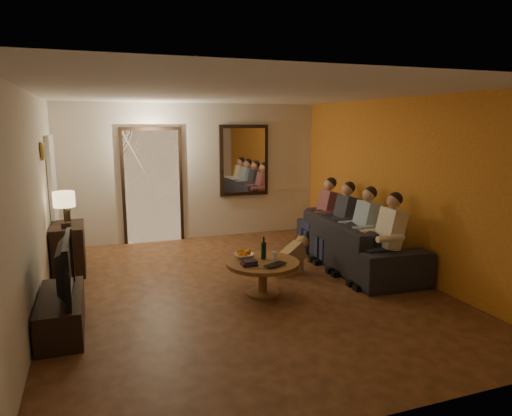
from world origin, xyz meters
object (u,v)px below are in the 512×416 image
object	(u,v)px
tv_stand	(61,313)
tv	(58,268)
dog	(292,255)
sofa	(356,242)
bowl	(244,256)
coffee_table	(263,278)
wine_bottle	(264,248)
person_a	(386,243)
laptop	(278,266)
person_b	(362,233)
table_lamp	(65,210)
dresser	(69,249)
person_d	(324,218)
person_c	(342,225)

from	to	relation	value
tv_stand	tv	size ratio (longest dim) A/B	1.11
dog	sofa	bearing A→B (deg)	-21.26
sofa	bowl	size ratio (longest dim) A/B	9.98
tv_stand	coffee_table	size ratio (longest dim) A/B	1.26
wine_bottle	person_a	bearing A→B (deg)	-10.94
tv_stand	laptop	bearing A→B (deg)	-0.11
person_b	coffee_table	bearing A→B (deg)	-167.80
table_lamp	sofa	xyz separation A→B (m)	(4.27, -0.93, -0.63)
tv	coffee_table	distance (m)	2.50
dresser	bowl	world-z (taller)	dresser
tv	laptop	xyz separation A→B (m)	(2.53, -0.00, -0.25)
person_d	wine_bottle	xyz separation A→B (m)	(-1.68, -1.47, 0.01)
tv_stand	person_d	distance (m)	4.58
tv_stand	wine_bottle	world-z (taller)	wine_bottle
tv	person_b	size ratio (longest dim) A/B	0.91
laptop	bowl	bearing A→B (deg)	92.62
person_a	person_d	bearing A→B (deg)	90.00
tv	dog	distance (m)	3.32
person_a	person_d	size ratio (longest dim) A/B	1.00
bowl	person_b	bearing A→B (deg)	4.62
laptop	person_b	bearing A→B (deg)	-4.79
bowl	tv_stand	bearing A→B (deg)	-167.61
person_c	coffee_table	xyz separation A→B (m)	(-1.73, -0.97, -0.38)
tv_stand	tv	world-z (taller)	tv
table_lamp	person_d	bearing A→B (deg)	-0.42
person_a	table_lamp	bearing A→B (deg)	156.28
tv	wine_bottle	distance (m)	2.51
person_a	coffee_table	world-z (taller)	person_a
table_lamp	person_b	distance (m)	4.36
table_lamp	tv	xyz separation A→B (m)	(0.00, -1.88, -0.29)
sofa	person_b	bearing A→B (deg)	164.99
person_a	wine_bottle	size ratio (longest dim) A/B	3.87
table_lamp	sofa	size ratio (longest dim) A/B	0.21
sofa	person_a	world-z (taller)	person_a
tv	person_b	bearing A→B (deg)	-81.14
sofa	wine_bottle	world-z (taller)	wine_bottle
table_lamp	tv_stand	xyz separation A→B (m)	(0.00, -1.88, -0.81)
table_lamp	tv_stand	world-z (taller)	table_lamp
tv	person_d	size ratio (longest dim) A/B	0.91
laptop	tv	bearing A→B (deg)	153.26
tv_stand	person_a	size ratio (longest dim) A/B	1.01
person_a	dog	xyz separation A→B (m)	(-1.02, 0.89, -0.32)
tv_stand	tv	bearing A→B (deg)	0.00
person_b	laptop	world-z (taller)	person_b
person_a	dog	world-z (taller)	person_a
table_lamp	sofa	distance (m)	4.41
bowl	tv	bearing A→B (deg)	-167.61
person_b	dog	distance (m)	1.10
tv	person_a	xyz separation A→B (m)	(4.17, 0.05, -0.12)
sofa	tv_stand	bearing A→B (deg)	105.98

